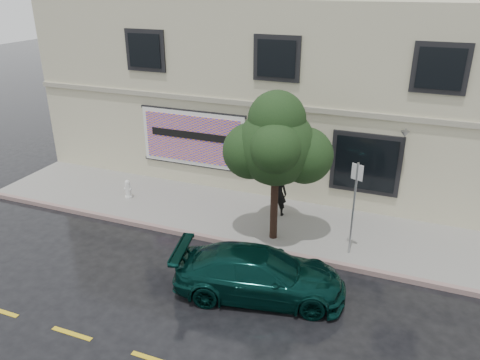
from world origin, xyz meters
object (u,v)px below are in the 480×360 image
(car, at_px, (260,274))
(fire_hydrant, at_px, (128,189))
(street_tree, at_px, (276,147))
(pedestrian, at_px, (278,193))

(car, distance_m, fire_hydrant, 7.25)
(street_tree, relative_size, fire_hydrant, 5.95)
(car, xyz_separation_m, pedestrian, (-0.81, 4.25, 0.31))
(pedestrian, xyz_separation_m, fire_hydrant, (-5.53, -0.75, -0.46))
(car, bearing_deg, street_tree, -1.59)
(car, xyz_separation_m, fire_hydrant, (-6.34, 3.50, -0.15))
(street_tree, distance_m, fire_hydrant, 6.49)
(car, relative_size, fire_hydrant, 6.29)
(fire_hydrant, bearing_deg, pedestrian, -0.77)
(fire_hydrant, bearing_deg, car, -37.35)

